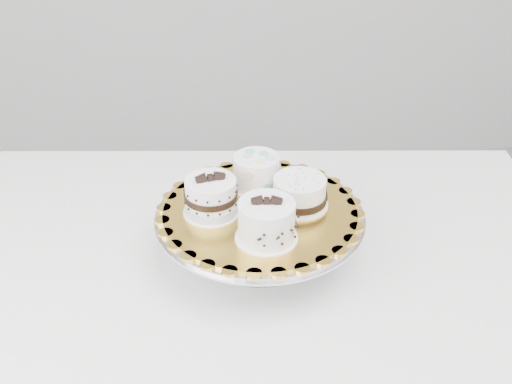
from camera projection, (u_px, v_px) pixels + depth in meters
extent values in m
cube|color=white|center=(254.00, 264.00, 1.28)|extent=(1.41, 1.05, 0.04)
cube|color=white|center=(44.00, 283.00, 1.80)|extent=(0.06, 0.06, 0.71)
cube|color=white|center=(464.00, 283.00, 1.80)|extent=(0.06, 0.06, 0.71)
cylinder|color=gray|center=(260.00, 255.00, 1.26)|extent=(0.18, 0.18, 0.01)
cylinder|color=gray|center=(260.00, 238.00, 1.24)|extent=(0.12, 0.12, 0.10)
cylinder|color=silver|center=(260.00, 215.00, 1.21)|extent=(0.39, 0.39, 0.01)
cylinder|color=silver|center=(260.00, 216.00, 1.21)|extent=(0.40, 0.40, 0.00)
cylinder|color=gold|center=(260.00, 211.00, 1.20)|extent=(0.43, 0.43, 0.01)
cylinder|color=white|center=(266.00, 237.00, 1.13)|extent=(0.11, 0.11, 0.00)
cylinder|color=white|center=(267.00, 220.00, 1.11)|extent=(0.12, 0.12, 0.07)
cylinder|color=white|center=(212.00, 211.00, 1.20)|extent=(0.11, 0.11, 0.00)
cylinder|color=white|center=(211.00, 196.00, 1.18)|extent=(0.11, 0.11, 0.07)
cylinder|color=silver|center=(211.00, 207.00, 1.19)|extent=(0.10, 0.10, 0.02)
cylinder|color=black|center=(211.00, 195.00, 1.18)|extent=(0.10, 0.10, 0.01)
cylinder|color=white|center=(256.00, 185.00, 1.27)|extent=(0.10, 0.10, 0.00)
cylinder|color=white|center=(256.00, 171.00, 1.26)|extent=(0.10, 0.10, 0.06)
cylinder|color=white|center=(299.00, 204.00, 1.22)|extent=(0.11, 0.11, 0.00)
cylinder|color=white|center=(299.00, 192.00, 1.20)|extent=(0.11, 0.11, 0.05)
cylinder|color=black|center=(299.00, 197.00, 1.21)|extent=(0.10, 0.10, 0.01)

